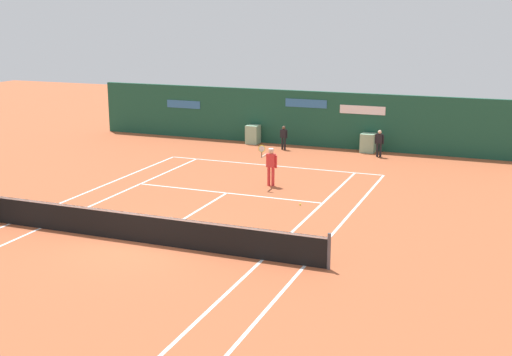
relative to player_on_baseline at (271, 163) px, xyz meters
name	(u,v)px	position (x,y,z in m)	size (l,w,h in m)	color
ground_plane	(153,237)	(-1.24, -7.55, -0.96)	(80.00, 80.00, 0.01)	#B25633
tennis_net	(143,227)	(-1.24, -8.12, -0.45)	(12.10, 0.10, 1.07)	#4C4C51
sponsor_back_wall	(306,119)	(-1.23, 8.85, 0.47)	(25.00, 1.02, 2.98)	#194C38
player_on_baseline	(271,163)	(0.00, 0.00, 0.00)	(0.62, 0.68, 1.83)	red
ball_kid_centre_post	(379,142)	(3.07, 7.38, -0.18)	(0.46, 0.19, 1.37)	black
ball_kid_left_post	(284,136)	(-2.00, 7.38, -0.24)	(0.42, 0.18, 1.27)	black
tennis_ball_by_sideline	(300,204)	(2.04, -2.29, -0.93)	(0.07, 0.07, 0.07)	#CCE033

